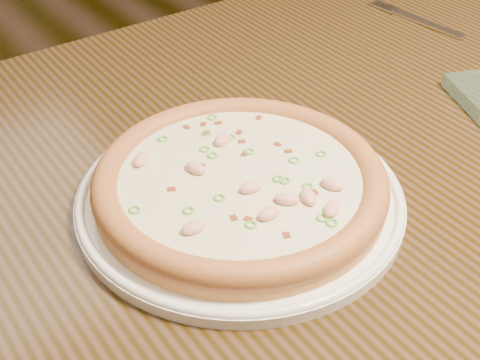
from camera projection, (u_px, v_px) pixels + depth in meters
hero_table at (296, 208)px, 0.83m from camera, size 1.20×0.80×0.75m
plate at (240, 197)px, 0.68m from camera, size 0.33×0.33×0.02m
pizza at (240, 182)px, 0.67m from camera, size 0.30×0.30×0.03m
fork at (419, 20)px, 1.04m from camera, size 0.03×0.18×0.00m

